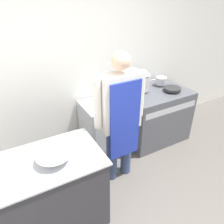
{
  "coord_description": "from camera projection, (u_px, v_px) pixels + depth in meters",
  "views": [
    {
      "loc": [
        -1.09,
        -1.04,
        2.25
      ],
      "look_at": [
        0.04,
        1.0,
        0.94
      ],
      "focal_mm": 35.0,
      "sensor_mm": 36.0,
      "label": 1
    }
  ],
  "objects": [
    {
      "name": "wall_back",
      "position": [
        81.0,
        62.0,
        3.1
      ],
      "size": [
        8.0,
        0.05,
        2.7
      ],
      "color": "white",
      "rests_on": "ground_plane"
    },
    {
      "name": "prep_counter",
      "position": [
        44.0,
        196.0,
        2.2
      ],
      "size": [
        1.21,
        0.68,
        0.87
      ],
      "color": "#2D2D33",
      "rests_on": "ground_plane"
    },
    {
      "name": "stove",
      "position": [
        154.0,
        114.0,
        3.64
      ],
      "size": [
        1.03,
        0.78,
        0.88
      ],
      "color": "#4C4F56",
      "rests_on": "ground_plane"
    },
    {
      "name": "fridge_unit",
      "position": [
        105.0,
        126.0,
        3.39
      ],
      "size": [
        0.65,
        0.57,
        0.8
      ],
      "color": "#A8ADB2",
      "rests_on": "ground_plane"
    },
    {
      "name": "person_cook",
      "position": [
        120.0,
        113.0,
        2.57
      ],
      "size": [
        0.67,
        0.24,
        1.71
      ],
      "color": "#38476B",
      "rests_on": "ground_plane"
    },
    {
      "name": "mixing_bowl",
      "position": [
        54.0,
        158.0,
        1.98
      ],
      "size": [
        0.32,
        0.32,
        0.09
      ],
      "color": "#B2B5BC",
      "rests_on": "prep_counter"
    },
    {
      "name": "stock_pot",
      "position": [
        140.0,
        81.0,
        3.36
      ],
      "size": [
        0.31,
        0.31,
        0.28
      ],
      "color": "#B2B5BC",
      "rests_on": "stove"
    },
    {
      "name": "saute_pan",
      "position": [
        172.0,
        89.0,
        3.39
      ],
      "size": [
        0.26,
        0.26,
        0.04
      ],
      "color": "#262628",
      "rests_on": "stove"
    },
    {
      "name": "sauce_pot",
      "position": [
        161.0,
        81.0,
        3.58
      ],
      "size": [
        0.18,
        0.18,
        0.12
      ],
      "color": "#B2B5BC",
      "rests_on": "stove"
    }
  ]
}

